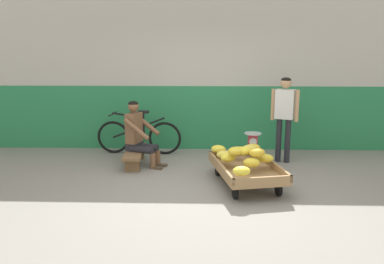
# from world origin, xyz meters

# --- Properties ---
(ground_plane) EXTENTS (80.00, 80.00, 0.00)m
(ground_plane) POSITION_xyz_m (0.00, 0.00, 0.00)
(ground_plane) COLOR gray
(back_wall) EXTENTS (16.00, 0.30, 3.11)m
(back_wall) POSITION_xyz_m (0.00, 2.78, 1.56)
(back_wall) COLOR #287F4C
(back_wall) RESTS_ON ground
(banana_cart) EXTENTS (1.12, 1.58, 0.36)m
(banana_cart) POSITION_xyz_m (0.67, 0.51, 0.24)
(banana_cart) COLOR #99754C
(banana_cart) RESTS_ON ground
(banana_pile) EXTENTS (0.94, 1.47, 0.26)m
(banana_pile) POSITION_xyz_m (0.61, 0.55, 0.47)
(banana_pile) COLOR gold
(banana_pile) RESTS_ON banana_cart
(low_bench) EXTENTS (0.35, 1.11, 0.27)m
(low_bench) POSITION_xyz_m (-1.18, 1.49, 0.20)
(low_bench) COLOR brown
(low_bench) RESTS_ON ground
(vendor_seated) EXTENTS (0.73, 0.60, 1.14)m
(vendor_seated) POSITION_xyz_m (-1.10, 1.46, 0.57)
(vendor_seated) COLOR brown
(vendor_seated) RESTS_ON ground
(plastic_crate) EXTENTS (0.36, 0.28, 0.30)m
(plastic_crate) POSITION_xyz_m (0.88, 1.48, 0.15)
(plastic_crate) COLOR #234CA8
(plastic_crate) RESTS_ON ground
(weighing_scale) EXTENTS (0.30, 0.30, 0.29)m
(weighing_scale) POSITION_xyz_m (0.88, 1.48, 0.45)
(weighing_scale) COLOR #28282D
(weighing_scale) RESTS_ON plastic_crate
(bicycle_near_left) EXTENTS (1.66, 0.48, 0.86)m
(bicycle_near_left) POSITION_xyz_m (-1.23, 2.24, 0.35)
(bicycle_near_left) COLOR black
(bicycle_near_left) RESTS_ON ground
(customer_adult) EXTENTS (0.46, 0.31, 1.53)m
(customer_adult) POSITION_xyz_m (1.47, 1.76, 0.95)
(customer_adult) COLOR #232328
(customer_adult) RESTS_ON ground
(shopping_bag) EXTENTS (0.18, 0.12, 0.24)m
(shopping_bag) POSITION_xyz_m (1.00, 1.09, 0.12)
(shopping_bag) COLOR silver
(shopping_bag) RESTS_ON ground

